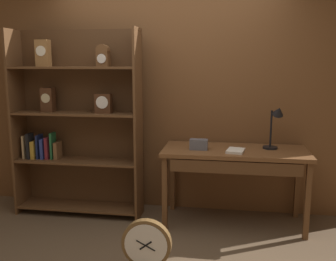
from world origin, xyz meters
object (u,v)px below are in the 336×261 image
(bookshelf, at_px, (76,124))
(open_repair_manual, at_px, (236,151))
(desk_lamp, at_px, (276,123))
(round_clock_large, at_px, (147,245))
(workbench, at_px, (235,158))
(toolbox_small, at_px, (199,144))

(bookshelf, relative_size, open_repair_manual, 9.18)
(bookshelf, distance_m, desk_lamp, 2.12)
(bookshelf, distance_m, open_repair_manual, 1.74)
(bookshelf, relative_size, round_clock_large, 4.55)
(round_clock_large, bearing_deg, desk_lamp, 45.95)
(desk_lamp, xyz_separation_m, open_repair_manual, (-0.39, -0.17, -0.26))
(round_clock_large, bearing_deg, open_repair_manual, 53.69)
(open_repair_manual, bearing_deg, workbench, 103.81)
(bookshelf, height_order, round_clock_large, bookshelf)
(bookshelf, xyz_separation_m, toolbox_small, (1.35, -0.10, -0.16))
(workbench, xyz_separation_m, round_clock_large, (-0.70, -1.04, -0.48))
(open_repair_manual, bearing_deg, desk_lamp, 34.95)
(workbench, relative_size, round_clock_large, 3.30)
(toolbox_small, xyz_separation_m, round_clock_large, (-0.33, -1.00, -0.62))
(desk_lamp, bearing_deg, round_clock_large, -134.05)
(round_clock_large, bearing_deg, bookshelf, 132.81)
(round_clock_large, bearing_deg, toolbox_small, 71.75)
(workbench, distance_m, open_repair_manual, 0.13)
(workbench, bearing_deg, desk_lamp, 12.32)
(toolbox_small, height_order, round_clock_large, toolbox_small)
(workbench, bearing_deg, toolbox_small, -173.65)
(bookshelf, bearing_deg, desk_lamp, 0.66)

